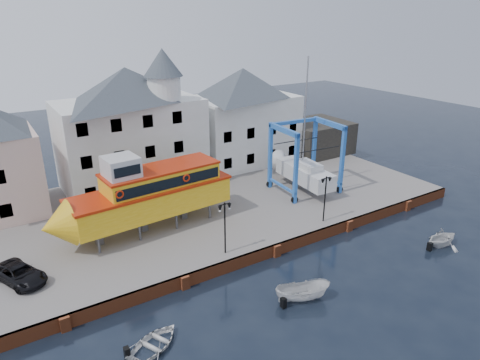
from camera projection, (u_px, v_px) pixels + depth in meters
ground at (276, 256)px, 34.04m from camera, size 140.00×140.00×0.00m
hardstanding at (210, 202)px, 42.52m from camera, size 44.00×22.00×1.00m
quay_wall at (276, 250)px, 33.94m from camera, size 44.00×0.47×1.00m
building_white_main at (131, 126)px, 43.44m from camera, size 14.00×8.30×14.00m
building_white_right at (243, 116)px, 51.09m from camera, size 12.00×8.00×11.20m
shed_dark at (315, 137)px, 55.81m from camera, size 8.00×7.00×4.00m
lamp_post_left at (225, 215)px, 31.48m from camera, size 1.12×0.32×4.20m
lamp_post_right at (326, 188)px, 36.46m from camera, size 1.12×0.32×4.20m
tour_boat at (142, 195)px, 34.85m from camera, size 15.81×4.92×6.78m
travel_lift at (300, 167)px, 44.12m from camera, size 6.59×8.99×13.36m
van at (19, 274)px, 28.90m from camera, size 3.61×4.75×1.20m
motorboat_a at (302, 300)px, 28.85m from camera, size 4.00×2.78×1.45m
motorboat_c at (441, 245)px, 35.62m from camera, size 3.43×3.03×1.70m
motorboat_d at (155, 347)px, 24.73m from camera, size 4.34×3.86×0.74m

